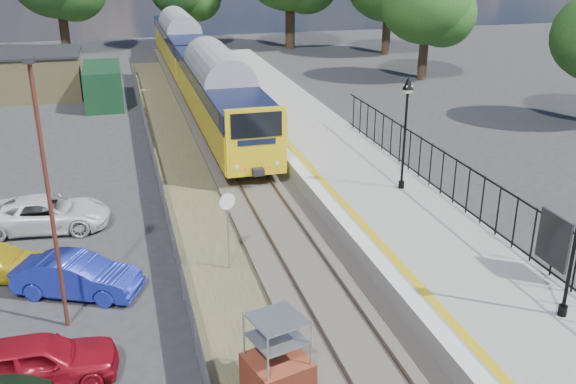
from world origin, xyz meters
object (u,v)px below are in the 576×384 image
object	(u,v)px
speed_sign	(228,219)
carpark_lamp	(47,185)
victorian_lamp_north	(407,107)
car_white	(47,213)
train	(195,61)
car_blue	(77,276)
car_red	(38,361)
brick_plinth	(277,359)

from	to	relation	value
speed_sign	carpark_lamp	xyz separation A→B (m)	(-5.12, -2.08, 2.46)
victorian_lamp_north	car_white	world-z (taller)	victorian_lamp_north
carpark_lamp	speed_sign	bearing A→B (deg)	22.13
train	car_blue	bearing A→B (deg)	-104.84
victorian_lamp_north	car_red	world-z (taller)	victorian_lamp_north
speed_sign	car_blue	size ratio (longest dim) A/B	0.71
carpark_lamp	car_red	xyz separation A→B (m)	(-0.52, -2.55, -3.70)
train	car_white	size ratio (longest dim) A/B	8.71
train	speed_sign	bearing A→B (deg)	-95.22
car_blue	car_white	distance (m)	5.58
car_blue	train	bearing A→B (deg)	9.48
victorian_lamp_north	carpark_lamp	world-z (taller)	carpark_lamp
speed_sign	carpark_lamp	world-z (taller)	carpark_lamp
brick_plinth	carpark_lamp	distance (m)	7.60
speed_sign	train	bearing A→B (deg)	67.76
car_white	car_blue	bearing A→B (deg)	-159.67
victorian_lamp_north	speed_sign	xyz separation A→B (m)	(-7.80, -3.48, -2.40)
victorian_lamp_north	train	xyz separation A→B (m)	(-5.30, 23.90, -1.96)
brick_plinth	car_white	size ratio (longest dim) A/B	0.48
victorian_lamp_north	train	size ratio (longest dim) A/B	0.11
carpark_lamp	car_blue	world-z (taller)	carpark_lamp
speed_sign	car_white	xyz separation A→B (m)	(-6.15, 5.08, -1.25)
brick_plinth	carpark_lamp	size ratio (longest dim) A/B	0.29
car_blue	car_red	bearing A→B (deg)	-166.13
carpark_lamp	car_red	size ratio (longest dim) A/B	1.98
brick_plinth	speed_sign	world-z (taller)	speed_sign
train	car_white	xyz separation A→B (m)	(-8.65, -22.30, -1.69)
carpark_lamp	train	bearing A→B (deg)	75.50
carpark_lamp	car_blue	size ratio (longest dim) A/B	1.97
speed_sign	car_blue	world-z (taller)	speed_sign
victorian_lamp_north	train	world-z (taller)	victorian_lamp_north
train	car_blue	distance (m)	28.73
brick_plinth	car_blue	xyz separation A→B (m)	(-4.85, 6.29, -0.43)
brick_plinth	carpark_lamp	xyz separation A→B (m)	(-5.12, 4.55, 3.29)
victorian_lamp_north	speed_sign	bearing A→B (deg)	-155.97
car_blue	car_white	bearing A→B (deg)	37.85
train	car_white	distance (m)	23.97
speed_sign	car_red	xyz separation A→B (m)	(-5.64, -4.63, -1.24)
carpark_lamp	brick_plinth	bearing A→B (deg)	-41.67
carpark_lamp	car_white	world-z (taller)	carpark_lamp
carpark_lamp	car_blue	bearing A→B (deg)	81.08
train	brick_plinth	distance (m)	34.13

